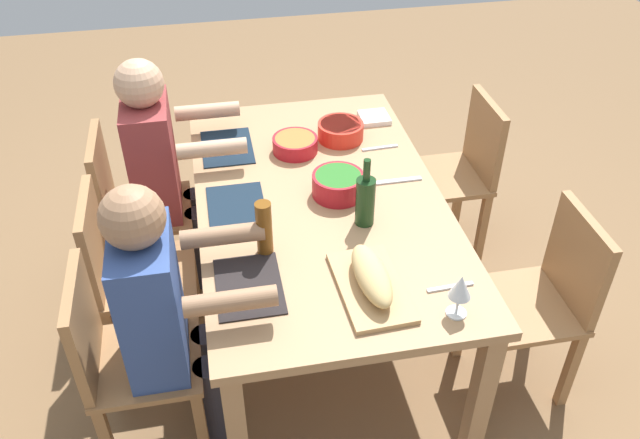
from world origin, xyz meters
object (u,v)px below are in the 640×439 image
at_px(chair_far_right, 545,295).
at_px(beer_bottle, 264,228).
at_px(chair_near_right, 121,356).
at_px(serving_bowl_pasta, 341,130).
at_px(diner_near_left, 163,162).
at_px(wine_bottle, 365,200).
at_px(wine_glass, 460,288).
at_px(chair_far_left, 461,168).
at_px(serving_bowl_greens, 338,183).
at_px(diner_near_right, 164,307).
at_px(serving_bowl_fruit, 295,144).
at_px(bread_loaf, 372,275).
at_px(dining_table, 320,214).
at_px(chair_near_center, 126,270).
at_px(chair_near_left, 130,205).
at_px(napkin_stack, 374,118).
at_px(cutting_board, 371,287).

xyz_separation_m(chair_far_right, beer_bottle, (-0.18, -1.09, 0.37)).
relative_size(chair_near_right, serving_bowl_pasta, 3.98).
xyz_separation_m(diner_near_left, wine_bottle, (0.66, 0.78, 0.15)).
bearing_deg(wine_glass, chair_far_left, 157.28).
height_order(chair_far_left, serving_bowl_greens, chair_far_left).
height_order(diner_near_right, chair_far_left, diner_near_right).
distance_m(diner_near_left, chair_far_left, 1.48).
bearing_deg(chair_near_right, serving_bowl_pasta, 132.41).
relative_size(serving_bowl_fruit, serving_bowl_greens, 0.96).
relative_size(serving_bowl_pasta, bread_loaf, 0.67).
distance_m(chair_near_right, wine_glass, 1.24).
relative_size(dining_table, chair_near_center, 2.02).
relative_size(chair_near_center, serving_bowl_greens, 3.97).
bearing_deg(bread_loaf, wine_bottle, 169.49).
bearing_deg(dining_table, serving_bowl_fruit, -173.84).
xyz_separation_m(chair_far_right, chair_far_left, (-0.94, 0.00, 0.00)).
xyz_separation_m(dining_table, chair_near_left, (-0.47, -0.83, -0.18)).
bearing_deg(chair_far_right, serving_bowl_fruit, -134.54).
bearing_deg(serving_bowl_greens, chair_near_right, -61.79).
xyz_separation_m(diner_near_left, serving_bowl_pasta, (0.02, 0.83, 0.09)).
xyz_separation_m(diner_near_left, napkin_stack, (-0.13, 1.03, 0.05)).
distance_m(cutting_board, wine_glass, 0.32).
relative_size(diner_near_right, wine_glass, 7.23).
height_order(chair_near_left, wine_bottle, wine_bottle).
distance_m(chair_far_right, wine_glass, 0.68).
relative_size(wine_glass, napkin_stack, 1.19).
bearing_deg(diner_near_right, serving_bowl_fruit, 144.83).
distance_m(dining_table, cutting_board, 0.58).
bearing_deg(diner_near_left, diner_near_right, 0.00).
distance_m(chair_near_right, bread_loaf, 0.96).
bearing_deg(chair_near_center, chair_far_left, 105.93).
bearing_deg(wine_glass, chair_far_right, 117.40).
bearing_deg(chair_near_right, wine_glass, 77.17).
height_order(serving_bowl_pasta, cutting_board, serving_bowl_pasta).
distance_m(serving_bowl_fruit, bread_loaf, 0.95).
height_order(serving_bowl_greens, beer_bottle, beer_bottle).
bearing_deg(diner_near_left, chair_near_right, -11.02).
height_order(wine_bottle, wine_glass, wine_bottle).
height_order(diner_near_left, chair_near_center, diner_near_left).
distance_m(dining_table, wine_glass, 0.82).
distance_m(chair_near_right, serving_bowl_fruit, 1.20).
bearing_deg(chair_near_right, chair_far_right, 90.00).
relative_size(chair_far_left, beer_bottle, 3.86).
height_order(serving_bowl_greens, cutting_board, serving_bowl_greens).
bearing_deg(wine_bottle, diner_near_right, -70.33).
bearing_deg(serving_bowl_greens, chair_near_left, -116.85).
xyz_separation_m(chair_near_right, cutting_board, (0.09, 0.90, 0.27)).
relative_size(chair_near_left, bread_loaf, 2.66).
distance_m(serving_bowl_greens, napkin_stack, 0.66).
xyz_separation_m(serving_bowl_pasta, wine_bottle, (0.64, -0.05, 0.06)).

